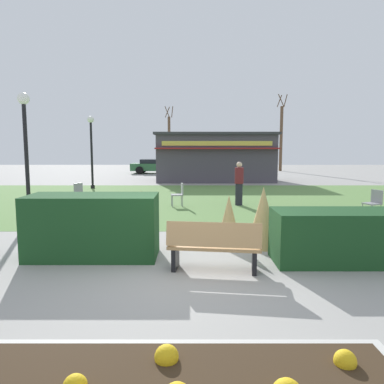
% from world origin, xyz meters
% --- Properties ---
extents(ground_plane, '(80.00, 80.00, 0.00)m').
position_xyz_m(ground_plane, '(0.00, 0.00, 0.00)').
color(ground_plane, '#999691').
extents(lawn_patch, '(36.00, 12.00, 0.01)m').
position_xyz_m(lawn_patch, '(0.00, 9.53, 0.00)').
color(lawn_patch, '#5B8442').
rests_on(lawn_patch, ground_plane).
extents(park_bench, '(1.75, 0.75, 0.95)m').
position_xyz_m(park_bench, '(0.62, 0.27, 0.48)').
color(park_bench, tan).
rests_on(park_bench, ground_plane).
extents(hedge_left, '(2.63, 1.10, 1.30)m').
position_xyz_m(hedge_left, '(-1.82, 1.19, 0.65)').
color(hedge_left, '#19421E').
rests_on(hedge_left, ground_plane).
extents(hedge_right, '(2.56, 1.10, 1.04)m').
position_xyz_m(hedge_right, '(3.11, 0.82, 0.52)').
color(hedge_right, '#19421E').
rests_on(hedge_right, ground_plane).
extents(ornamental_grass_behind_left, '(0.73, 0.73, 1.39)m').
position_xyz_m(ornamental_grass_behind_left, '(1.82, 1.95, 0.70)').
color(ornamental_grass_behind_left, tan).
rests_on(ornamental_grass_behind_left, ground_plane).
extents(ornamental_grass_behind_right, '(0.59, 0.59, 1.17)m').
position_xyz_m(ornamental_grass_behind_right, '(1.07, 2.14, 0.59)').
color(ornamental_grass_behind_right, tan).
rests_on(ornamental_grass_behind_right, ground_plane).
extents(ornamental_grass_behind_center, '(0.72, 0.72, 1.32)m').
position_xyz_m(ornamental_grass_behind_center, '(-0.92, 1.88, 0.66)').
color(ornamental_grass_behind_center, tan).
rests_on(ornamental_grass_behind_center, ground_plane).
extents(lamppost_mid, '(0.36, 0.36, 3.89)m').
position_xyz_m(lamppost_mid, '(-4.85, 5.12, 2.46)').
color(lamppost_mid, black).
rests_on(lamppost_mid, ground_plane).
extents(lamppost_far, '(0.36, 0.36, 3.89)m').
position_xyz_m(lamppost_far, '(-5.19, 13.95, 2.46)').
color(lamppost_far, black).
rests_on(lamppost_far, ground_plane).
extents(trash_bin, '(0.52, 0.52, 0.88)m').
position_xyz_m(trash_bin, '(3.78, 1.21, 0.44)').
color(trash_bin, '#2D4233').
rests_on(trash_bin, ground_plane).
extents(food_kiosk, '(7.80, 4.23, 3.16)m').
position_xyz_m(food_kiosk, '(1.75, 18.59, 1.59)').
color(food_kiosk, '#47424C').
rests_on(food_kiosk, ground_plane).
extents(cafe_chair_west, '(0.57, 0.57, 0.89)m').
position_xyz_m(cafe_chair_west, '(6.09, 5.58, 0.53)').
color(cafe_chair_west, gray).
rests_on(cafe_chair_west, ground_plane).
extents(cafe_chair_east, '(0.50, 0.50, 0.89)m').
position_xyz_m(cafe_chair_east, '(-0.27, 7.78, 0.53)').
color(cafe_chair_east, gray).
rests_on(cafe_chair_east, ground_plane).
extents(cafe_chair_center, '(0.59, 0.59, 0.89)m').
position_xyz_m(cafe_chair_center, '(-4.03, 7.79, 0.53)').
color(cafe_chair_center, gray).
rests_on(cafe_chair_center, ground_plane).
extents(person_strolling, '(0.34, 0.34, 1.69)m').
position_xyz_m(person_strolling, '(2.04, 8.09, 0.86)').
color(person_strolling, '#23232D').
rests_on(person_strolling, ground_plane).
extents(parked_car_west_slot, '(4.27, 2.19, 1.20)m').
position_xyz_m(parked_car_west_slot, '(-2.79, 25.30, 0.64)').
color(parked_car_west_slot, '#2D6638').
rests_on(parked_car_west_slot, ground_plane).
extents(tree_left_bg, '(0.91, 0.96, 6.38)m').
position_xyz_m(tree_left_bg, '(-2.18, 33.26, 2.83)').
color(tree_left_bg, brown).
rests_on(tree_left_bg, ground_plane).
extents(tree_right_bg, '(0.91, 0.96, 6.97)m').
position_xyz_m(tree_right_bg, '(8.43, 28.57, 3.12)').
color(tree_right_bg, brown).
rests_on(tree_right_bg, ground_plane).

